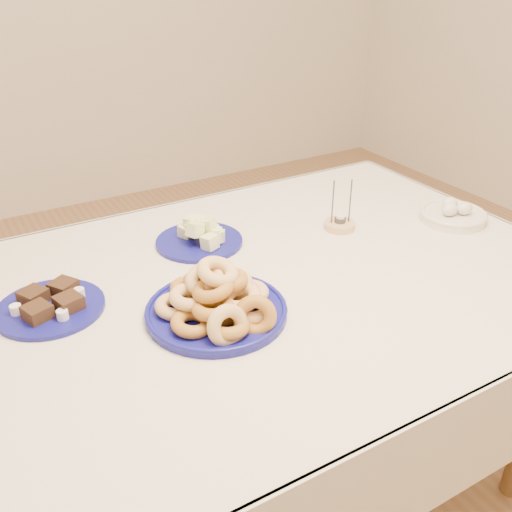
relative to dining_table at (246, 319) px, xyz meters
name	(u,v)px	position (x,y,z in m)	size (l,w,h in m)	color
ground	(248,492)	(0.00, 0.00, -0.64)	(5.00, 5.00, 0.00)	#946845
dining_table	(246,319)	(0.00, 0.00, 0.00)	(1.71, 1.11, 0.75)	brown
donut_platter	(218,303)	(-0.12, -0.09, 0.14)	(0.35, 0.35, 0.14)	navy
melon_plate	(201,235)	(0.00, 0.25, 0.13)	(0.30, 0.30, 0.08)	navy
brownie_plate	(51,305)	(-0.44, 0.12, 0.12)	(0.28, 0.28, 0.04)	navy
candle_holder	(340,224)	(0.39, 0.13, 0.12)	(0.12, 0.12, 0.15)	tan
egg_bowl	(453,214)	(0.71, 0.00, 0.13)	(0.22, 0.22, 0.06)	beige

